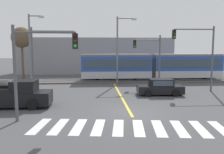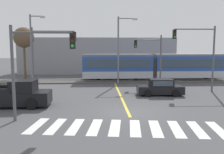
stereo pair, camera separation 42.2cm
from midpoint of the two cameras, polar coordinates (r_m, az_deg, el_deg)
name	(u,v)px [view 1 (the left image)]	position (r m, az deg, el deg)	size (l,w,h in m)	color
ground_plane	(130,112)	(16.23, 3.60, -8.50)	(200.00, 200.00, 0.00)	#474749
track_bed	(113,81)	(31.37, -0.19, -0.91)	(120.00, 4.00, 0.18)	#56514C
rail_near	(113,80)	(30.64, -0.10, -0.83)	(120.00, 0.08, 0.10)	#939399
rail_far	(112,79)	(32.06, -0.28, -0.49)	(120.00, 0.08, 0.10)	#939399
light_rail_tram	(152,66)	(31.94, 9.13, 2.67)	(18.50, 2.64, 3.43)	#B7BAC1
crosswalk_stripe_0	(39,126)	(14.11, -17.90, -11.15)	(0.56, 2.80, 0.01)	silver
crosswalk_stripe_1	(59,126)	(13.77, -13.54, -11.46)	(0.56, 2.80, 0.01)	silver
crosswalk_stripe_2	(79,127)	(13.51, -8.96, -11.71)	(0.56, 2.80, 0.01)	silver
crosswalk_stripe_3	(98,127)	(13.33, -4.23, -11.90)	(0.56, 2.80, 0.01)	silver
crosswalk_stripe_4	(118,127)	(13.24, 0.61, -12.01)	(0.56, 2.80, 0.01)	silver
crosswalk_stripe_5	(139,128)	(13.24, 5.47, -12.04)	(0.56, 2.80, 0.01)	silver
crosswalk_stripe_6	(159,128)	(13.34, 10.30, -11.98)	(0.56, 2.80, 0.01)	silver
crosswalk_stripe_7	(179,128)	(13.52, 15.03, -11.84)	(0.56, 2.80, 0.01)	silver
crosswalk_stripe_8	(200,129)	(13.79, 19.60, -11.64)	(0.56, 2.80, 0.01)	silver
crosswalk_stripe_9	(221,129)	(14.14, 23.96, -11.37)	(0.56, 2.80, 0.01)	silver
lane_centre_line	(120,95)	(22.20, 1.46, -4.32)	(0.20, 14.65, 0.01)	gold
sedan_crossing	(160,87)	(22.50, 10.97, -2.50)	(4.27, 2.05, 1.52)	black
pickup_truck	(15,96)	(18.93, -22.83, -4.20)	(5.43, 2.29, 1.98)	black
traffic_light_mid_right	(199,48)	(25.12, 19.83, 6.59)	(4.25, 0.38, 6.51)	#515459
traffic_light_mid_left	(47,49)	(23.56, -15.85, 6.39)	(4.25, 0.38, 6.31)	#515459
traffic_light_far_right	(151,53)	(28.25, 8.88, 5.76)	(3.25, 0.38, 5.89)	#515459
traffic_light_near_left	(37,58)	(14.47, -18.33, 4.35)	(3.75, 0.38, 5.63)	#515459
street_lamp_west	(31,46)	(28.80, -19.25, 7.04)	(1.78, 0.28, 8.17)	slate
street_lamp_centre	(119,46)	(28.46, 1.34, 7.46)	(2.36, 0.28, 8.06)	slate
bare_tree_far_west	(22,38)	(36.57, -21.23, 8.77)	(2.92, 2.92, 7.38)	brown
building_backdrop_far	(96,56)	(42.95, -4.21, 5.15)	(26.88, 6.00, 6.18)	gray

